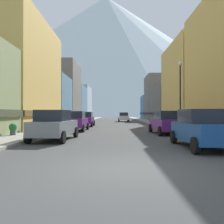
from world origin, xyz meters
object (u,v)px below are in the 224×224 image
at_px(car_left_1, 75,121).
at_px(car_left_0, 54,125).
at_px(car_driving_0, 124,117).
at_px(potted_plant_1, 55,122).
at_px(potted_plant_0, 13,129).
at_px(car_left_2, 85,119).
at_px(pedestrian_0, 50,120).
at_px(potted_plant_2, 29,127).
at_px(streetlamp_right, 180,85).
at_px(car_right_0, 202,128).
at_px(car_right_1, 167,122).

bearing_deg(car_left_1, car_left_0, -90.02).
height_order(car_left_0, car_driving_0, same).
distance_m(car_left_0, potted_plant_1, 12.94).
relative_size(car_driving_0, potted_plant_0, 5.69).
height_order(car_left_2, pedestrian_0, pedestrian_0).
bearing_deg(potted_plant_1, car_driving_0, 65.58).
height_order(car_left_2, potted_plant_0, car_left_2).
xyz_separation_m(potted_plant_2, streetlamp_right, (12.35, 1.46, 3.46)).
bearing_deg(car_driving_0, pedestrian_0, -108.32).
height_order(potted_plant_0, potted_plant_2, potted_plant_2).
bearing_deg(potted_plant_0, pedestrian_0, 83.02).
distance_m(car_right_0, streetlamp_right, 9.59).
relative_size(car_left_0, potted_plant_1, 4.95).
bearing_deg(car_right_1, potted_plant_0, -166.89).
relative_size(car_left_2, car_right_0, 1.00).
xyz_separation_m(potted_plant_1, potted_plant_2, (-0.00, -8.02, -0.05)).
xyz_separation_m(car_right_0, car_right_1, (0.00, 7.13, 0.00)).
distance_m(car_left_2, potted_plant_0, 13.58).
bearing_deg(car_left_2, car_right_0, -66.88).
distance_m(car_left_2, pedestrian_0, 7.47).
height_order(potted_plant_0, streetlamp_right, streetlamp_right).
relative_size(car_right_0, potted_plant_1, 4.88).
distance_m(car_left_1, streetlamp_right, 9.75).
relative_size(car_right_0, car_right_1, 0.98).
bearing_deg(streetlamp_right, potted_plant_0, -160.65).
bearing_deg(car_right_0, streetlamp_right, 80.17).
distance_m(car_right_0, potted_plant_1, 18.90).
distance_m(car_left_0, car_left_2, 14.83).
relative_size(car_right_0, car_driving_0, 1.00).
relative_size(car_right_1, pedestrian_0, 2.60).
xyz_separation_m(car_left_2, pedestrian_0, (-2.45, -7.06, 0.05)).
relative_size(car_driving_0, streetlamp_right, 0.75).
bearing_deg(car_left_0, streetlamp_right, 33.17).
distance_m(pedestrian_0, streetlamp_right, 12.12).
relative_size(car_left_2, streetlamp_right, 0.75).
relative_size(car_left_1, pedestrian_0, 2.56).
bearing_deg(car_right_1, potted_plant_1, 142.21).
bearing_deg(potted_plant_1, car_left_1, -58.48).
distance_m(potted_plant_0, streetlamp_right, 13.53).
bearing_deg(car_driving_0, car_right_1, -85.39).
height_order(car_left_1, car_left_2, same).
xyz_separation_m(car_right_1, streetlamp_right, (1.55, 1.82, 3.09)).
bearing_deg(pedestrian_0, car_right_1, -19.76).
bearing_deg(pedestrian_0, car_left_1, -10.46).
bearing_deg(car_driving_0, car_left_2, -107.97).
height_order(car_left_2, car_right_1, same).
bearing_deg(car_left_2, potted_plant_1, -144.34).
distance_m(car_driving_0, potted_plant_0, 31.05).
bearing_deg(streetlamp_right, car_left_0, -146.83).
relative_size(car_left_0, car_left_2, 1.01).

